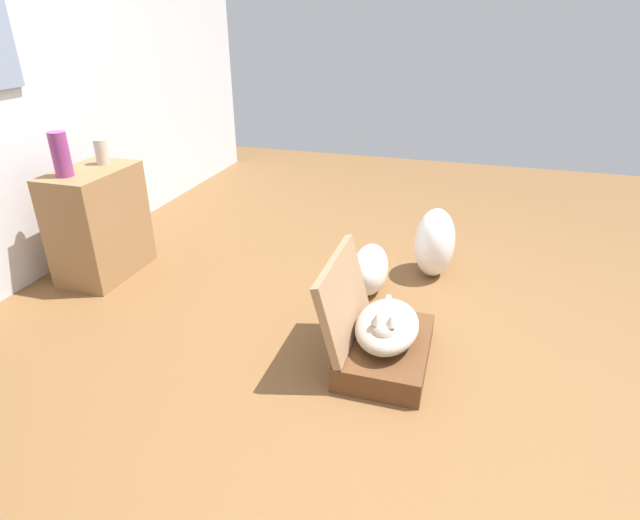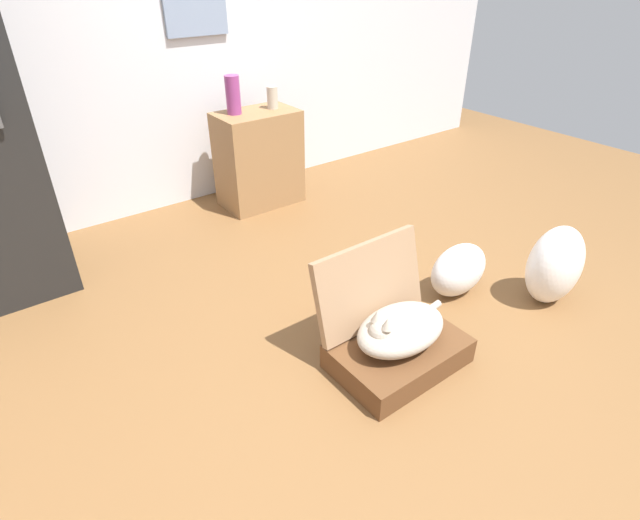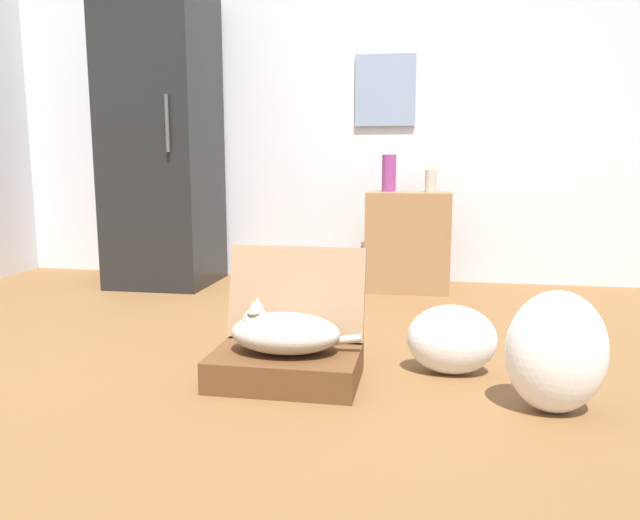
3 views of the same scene
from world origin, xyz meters
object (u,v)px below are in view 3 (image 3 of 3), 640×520
(cat, at_px, (284,332))
(vase_short, at_px, (431,181))
(plastic_bag_clear, at_px, (556,352))
(vase_tall, at_px, (389,173))
(plastic_bag_white, at_px, (452,340))
(suitcase_base, at_px, (286,367))
(side_table, at_px, (408,242))
(refrigerator, at_px, (163,142))

(cat, height_order, vase_short, vase_short)
(plastic_bag_clear, bearing_deg, vase_tall, 109.39)
(plastic_bag_white, relative_size, plastic_bag_clear, 0.84)
(suitcase_base, height_order, plastic_bag_white, plastic_bag_white)
(plastic_bag_clear, bearing_deg, vase_short, 102.29)
(vase_tall, bearing_deg, plastic_bag_white, -77.49)
(side_table, relative_size, vase_short, 4.54)
(plastic_bag_white, xyz_separation_m, side_table, (-0.23, 1.60, 0.19))
(plastic_bag_white, height_order, plastic_bag_clear, plastic_bag_clear)
(cat, relative_size, side_table, 0.77)
(cat, xyz_separation_m, plastic_bag_clear, (0.97, -0.12, 0.01))
(suitcase_base, distance_m, plastic_bag_white, 0.67)
(plastic_bag_white, distance_m, refrigerator, 2.60)
(plastic_bag_clear, bearing_deg, side_table, 106.09)
(refrigerator, bearing_deg, plastic_bag_white, -39.21)
(side_table, bearing_deg, cat, -102.78)
(suitcase_base, bearing_deg, plastic_bag_white, 18.18)
(cat, bearing_deg, vase_tall, 81.55)
(plastic_bag_clear, height_order, refrigerator, refrigerator)
(plastic_bag_clear, relative_size, vase_tall, 1.75)
(cat, distance_m, vase_short, 1.97)
(suitcase_base, xyz_separation_m, cat, (-0.01, 0.00, 0.14))
(refrigerator, bearing_deg, side_table, 1.71)
(suitcase_base, height_order, cat, cat)
(vase_short, bearing_deg, refrigerator, -178.35)
(vase_tall, bearing_deg, refrigerator, -176.71)
(plastic_bag_white, bearing_deg, vase_tall, 102.51)
(side_table, bearing_deg, plastic_bag_white, -81.89)
(suitcase_base, relative_size, side_table, 0.87)
(cat, height_order, vase_tall, vase_tall)
(suitcase_base, relative_size, plastic_bag_clear, 1.34)
(suitcase_base, relative_size, plastic_bag_white, 1.59)
(suitcase_base, height_order, refrigerator, refrigerator)
(plastic_bag_clear, xyz_separation_m, vase_short, (-0.42, 1.93, 0.51))
(suitcase_base, bearing_deg, vase_tall, 81.76)
(suitcase_base, bearing_deg, side_table, 77.44)
(vase_tall, relative_size, vase_short, 1.67)
(suitcase_base, bearing_deg, plastic_bag_clear, -7.03)
(refrigerator, bearing_deg, vase_tall, 3.29)
(refrigerator, height_order, side_table, refrigerator)
(plastic_bag_clear, bearing_deg, refrigerator, 139.90)
(plastic_bag_white, height_order, refrigerator, refrigerator)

